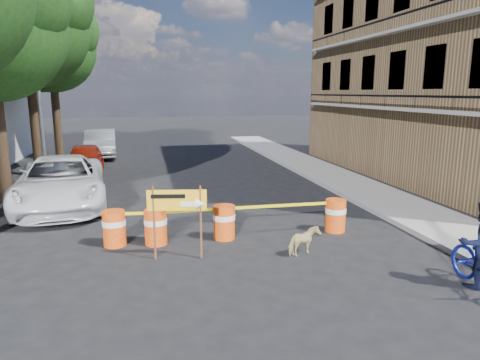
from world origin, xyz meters
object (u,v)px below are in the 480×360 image
barrel_far_left (114,227)px  barrel_far_right (335,215)px  sedan_red (85,159)px  barrel_mid_left (156,226)px  detour_sign (184,206)px  suv_white (61,182)px  sedan_silver (101,143)px  barrel_mid_right (224,221)px  dog (304,241)px

barrel_far_left → barrel_far_right: size_ratio=1.00×
barrel_far_left → sedan_red: (-1.98, 10.46, 0.23)m
barrel_mid_left → sedan_red: 11.00m
barrel_far_left → barrel_mid_left: 1.03m
detour_sign → suv_white: size_ratio=0.29×
barrel_far_right → sedan_silver: bearing=115.6°
barrel_mid_right → suv_white: 6.49m
barrel_far_right → sedan_red: bearing=126.6°
barrel_mid_left → sedan_silver: bearing=99.9°
detour_sign → dog: size_ratio=2.18×
suv_white → sedan_red: size_ratio=1.47×
detour_sign → dog: (2.76, -0.37, -0.93)m
barrel_far_left → sedan_red: bearing=100.7°
barrel_mid_right → suv_white: (-4.77, 4.39, 0.36)m
barrel_far_right → suv_white: (-7.88, 4.44, 0.36)m
sedan_red → barrel_far_left: bearing=-83.5°
barrel_far_left → sedan_silver: bearing=96.3°
dog → sedan_red: (-6.40, 12.10, 0.36)m
barrel_far_right → sedan_silver: sedan_silver is taller
barrel_far_left → detour_sign: 2.23m
barrel_far_right → suv_white: 9.05m
barrel_far_left → barrel_far_right: 5.90m
barrel_far_left → barrel_far_right: same height
barrel_mid_left → detour_sign: 1.54m
suv_white → barrel_far_right: bearing=-35.9°
barrel_far_left → barrel_mid_right: size_ratio=1.00×
suv_white → dog: bearing=-49.3°
barrel_mid_left → sedan_silver: sedan_silver is taller
barrel_far_left → sedan_silver: (-1.77, 15.86, 0.34)m
barrel_mid_left → suv_white: (-3.00, 4.40, 0.36)m
barrel_far_left → barrel_mid_right: (2.79, -0.10, 0.00)m
barrel_far_right → sedan_silver: 17.76m
barrel_far_right → suv_white: bearing=150.6°
barrel_mid_left → dog: 3.73m
barrel_mid_left → barrel_mid_right: 1.77m
sedan_red → barrel_far_right: bearing=-57.6°
barrel_far_right → dog: bearing=-134.9°
detour_sign → suv_white: detour_sign is taller
barrel_mid_left → barrel_far_right: (4.88, -0.04, 0.00)m
barrel_mid_right → barrel_far_right: same height
barrel_mid_left → detour_sign: bearing=-61.1°
dog → barrel_mid_left: bearing=42.3°
barrel_far_right → detour_sign: 4.46m
barrel_mid_right → sedan_silver: 16.60m
dog → suv_white: size_ratio=0.13×
detour_sign → sedan_red: size_ratio=0.42×
barrel_far_left → sedan_silver: 15.96m
barrel_far_right → sedan_red: sedan_red is taller
barrel_far_right → sedan_silver: (-7.67, 16.01, 0.34)m
detour_sign → sedan_red: 12.30m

